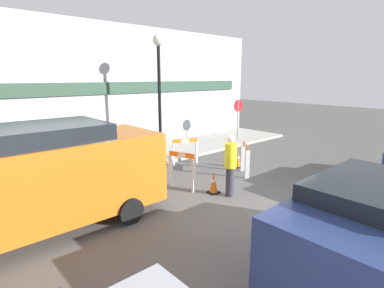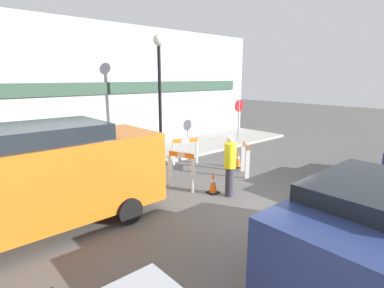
% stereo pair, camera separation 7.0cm
% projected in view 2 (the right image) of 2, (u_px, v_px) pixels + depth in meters
% --- Properties ---
extents(ground_plane, '(60.00, 60.00, 0.00)m').
position_uv_depth(ground_plane, '(245.00, 208.00, 7.63)').
color(ground_plane, '#565451').
extents(sidewalk_slab, '(18.00, 3.12, 0.11)m').
position_uv_depth(sidewalk_slab, '(126.00, 158.00, 12.05)').
color(sidewalk_slab, '#ADA89E').
rests_on(sidewalk_slab, ground_plane).
extents(storefront_facade, '(18.00, 0.22, 5.50)m').
position_uv_depth(storefront_facade, '(104.00, 89.00, 12.66)').
color(storefront_facade, '#A3A8B2').
rests_on(storefront_facade, ground_plane).
extents(streetlamp_post, '(0.44, 0.44, 4.74)m').
position_uv_depth(streetlamp_post, '(159.00, 79.00, 11.73)').
color(streetlamp_post, black).
rests_on(streetlamp_post, sidewalk_slab).
extents(stop_sign, '(0.60, 0.07, 2.05)m').
position_uv_depth(stop_sign, '(239.00, 113.00, 14.93)').
color(stop_sign, gray).
rests_on(stop_sign, sidewalk_slab).
extents(barricade_0, '(0.97, 0.50, 0.99)m').
position_uv_depth(barricade_0, '(185.00, 150.00, 11.38)').
color(barricade_0, white).
rests_on(barricade_0, ground_plane).
extents(barricade_1, '(0.39, 0.85, 1.13)m').
position_uv_depth(barricade_1, '(181.00, 170.00, 8.76)').
color(barricade_1, white).
rests_on(barricade_1, ground_plane).
extents(barricade_2, '(0.65, 0.73, 1.09)m').
position_uv_depth(barricade_2, '(245.00, 158.00, 10.11)').
color(barricade_2, white).
rests_on(barricade_2, ground_plane).
extents(traffic_cone_0, '(0.30, 0.30, 0.64)m').
position_uv_depth(traffic_cone_0, '(238.00, 159.00, 11.00)').
color(traffic_cone_0, black).
rests_on(traffic_cone_0, ground_plane).
extents(traffic_cone_1, '(0.30, 0.30, 0.65)m').
position_uv_depth(traffic_cone_1, '(213.00, 183.00, 8.54)').
color(traffic_cone_1, black).
rests_on(traffic_cone_1, ground_plane).
extents(traffic_cone_2, '(0.30, 0.30, 0.58)m').
position_uv_depth(traffic_cone_2, '(151.00, 171.00, 9.74)').
color(traffic_cone_2, black).
rests_on(traffic_cone_2, ground_plane).
extents(person_worker, '(0.42, 0.42, 1.73)m').
position_uv_depth(person_worker, '(230.00, 164.00, 8.21)').
color(person_worker, '#33333D').
rests_on(person_worker, ground_plane).
extents(parked_car_1, '(3.89, 1.91, 1.73)m').
position_uv_depth(parked_car_1, '(370.00, 227.00, 4.66)').
color(parked_car_1, navy).
rests_on(parked_car_1, ground_plane).
extents(work_van, '(5.43, 2.10, 2.31)m').
position_uv_depth(work_van, '(32.00, 176.00, 6.19)').
color(work_van, '#D16619').
rests_on(work_van, ground_plane).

